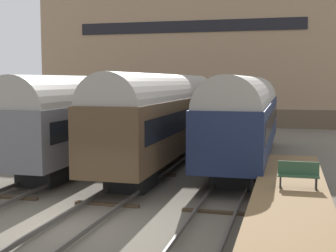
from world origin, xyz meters
name	(u,v)px	position (x,y,z in m)	size (l,w,h in m)	color
ground_plane	(72,229)	(0.00, 0.00, 0.00)	(200.00, 200.00, 0.00)	#60594C
track_middle	(72,225)	(0.00, 0.00, 0.14)	(2.60, 60.00, 0.26)	#4C4742
track_right	(202,236)	(4.30, 0.00, 0.14)	(2.60, 60.00, 0.26)	#4C4742
train_car_navy	(245,114)	(4.30, 13.74, 2.87)	(3.11, 18.20, 5.08)	black
train_car_brown	(167,113)	(0.00, 12.13, 2.97)	(2.85, 18.90, 5.18)	black
train_car_grey	(92,114)	(-4.30, 11.51, 2.86)	(3.11, 16.94, 5.08)	black
station_platform	(291,193)	(6.87, 2.48, 1.03)	(2.51, 15.55, 1.11)	brown
bench	(298,174)	(7.11, 3.03, 1.60)	(1.40, 0.40, 0.91)	#2D4C33
warehouse_building	(199,41)	(-3.63, 41.06, 9.48)	(34.20, 12.38, 18.95)	brown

